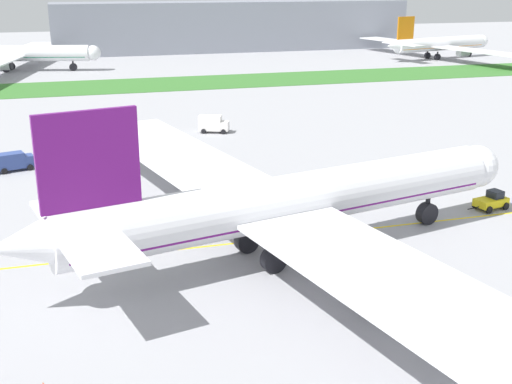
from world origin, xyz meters
TOP-DOWN VIEW (x-y plane):
  - ground_plane at (0.00, 0.00)m, footprint 600.00×600.00m
  - apron_taxi_line at (0.00, 2.38)m, footprint 280.00×0.36m
  - grass_median_strip at (0.00, 113.01)m, footprint 320.00×24.00m
  - airliner_foreground at (-4.57, -2.19)m, footprint 56.22×91.58m
  - pushback_tug at (24.31, 4.39)m, footprint 5.99×3.29m
  - ground_crew_marshaller_front at (-0.57, 3.10)m, footprint 0.41×0.50m
  - service_truck_baggage_loader at (-32.92, 38.13)m, footprint 5.90×3.68m
  - service_truck_fuel_bowser at (0.50, 54.33)m, footprint 5.84×4.15m
  - parked_airliner_far_centre at (-38.06, 150.00)m, footprint 48.79×79.18m
  - parked_airliner_far_right at (98.43, 142.09)m, footprint 44.68×72.01m
  - terminal_building at (38.73, 189.06)m, footprint 133.71×20.00m

SIDE VIEW (x-z plane):
  - ground_plane at x=0.00m, z-range 0.00..0.00m
  - apron_taxi_line at x=0.00m, z-range 0.00..0.01m
  - grass_median_strip at x=0.00m, z-range 0.00..0.10m
  - ground_crew_marshaller_front at x=-0.57m, z-range 0.17..1.76m
  - pushback_tug at x=24.31m, z-range -0.10..2.17m
  - service_truck_baggage_loader at x=-32.92m, z-range 0.12..2.83m
  - service_truck_fuel_bowser at x=0.50m, z-range 0.09..3.23m
  - parked_airliner_far_right at x=98.43m, z-range -2.34..12.21m
  - parked_airliner_far_centre at x=-38.06m, z-range -2.42..12.67m
  - airliner_foreground at x=-4.57m, z-range -2.70..14.16m
  - terminal_building at x=38.73m, z-range 0.00..18.00m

